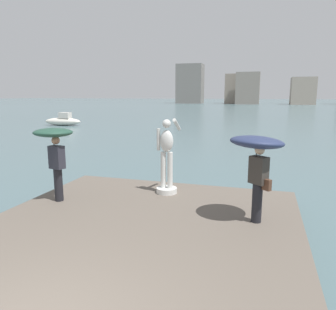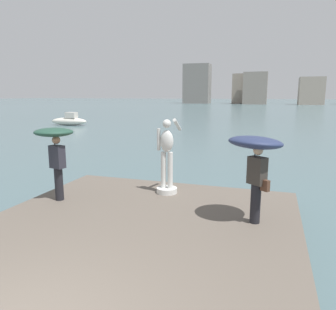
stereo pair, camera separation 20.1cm
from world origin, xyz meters
name	(u,v)px [view 2 (the right image)]	position (x,y,z in m)	size (l,w,h in m)	color
ground_plane	(251,120)	(0.00, 40.00, 0.00)	(400.00, 400.00, 0.00)	#4C666B
pier	(100,270)	(0.00, 2.11, 0.20)	(6.87, 10.22, 0.40)	#60564C
statue_white_figure	(167,161)	(-0.10, 6.13, 1.35)	(0.59, 0.86, 2.15)	silver
onlooker_left	(55,143)	(-2.72, 4.67, 1.93)	(1.19, 1.20, 1.94)	black
onlooker_right	(256,152)	(2.38, 4.71, 1.98)	(1.64, 1.64, 1.96)	black
boat_mid	(69,121)	(-17.69, 26.71, 0.49)	(4.04, 1.49, 1.36)	silver
distant_skyline	(260,87)	(-2.24, 113.04, 5.59)	(60.89, 13.47, 13.82)	gray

